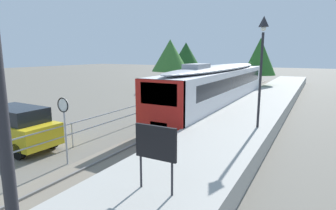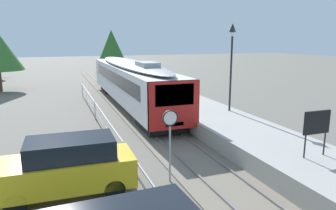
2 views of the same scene
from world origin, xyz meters
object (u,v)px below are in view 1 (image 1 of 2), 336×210
Objects in this scene: commuter_train at (219,84)px; parked_suv_yellow at (16,127)px; platform_lamp_mid_platform at (262,51)px; platform_notice_board at (156,145)px; speed_limit_sign at (64,114)px.

commuter_train is 14.79m from parked_suv_yellow.
platform_lamp_mid_platform reaches higher than commuter_train.
platform_notice_board is 9.26m from parked_suv_yellow.
speed_limit_sign is at bearing -135.06° from platform_lamp_mid_platform.
speed_limit_sign is at bearing 163.09° from platform_notice_board.
platform_lamp_mid_platform is 1.15× the size of parked_suv_yellow.
platform_lamp_mid_platform is at bearing 44.94° from speed_limit_sign.
platform_notice_board is (-1.06, -7.98, -2.44)m from platform_lamp_mid_platform.
commuter_train reaches higher than platform_notice_board.
speed_limit_sign is (-1.86, -13.90, -0.02)m from commuter_train.
platform_lamp_mid_platform is at bearing 82.41° from platform_notice_board.
platform_notice_board is at bearing -16.91° from speed_limit_sign.
platform_notice_board is (3.45, -15.52, 0.04)m from commuter_train.
platform_lamp_mid_platform is 1.91× the size of speed_limit_sign.
platform_lamp_mid_platform reaches higher than parked_suv_yellow.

